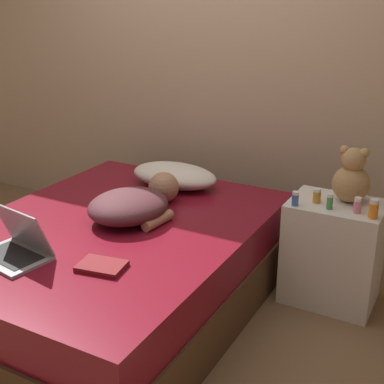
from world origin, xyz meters
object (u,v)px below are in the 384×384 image
(bottle_pink, at_px, (358,205))
(book, at_px, (102,266))
(teddy_bear, at_px, (352,178))
(bottle_green, at_px, (330,202))
(pillow, at_px, (174,175))
(bottle_amber, at_px, (317,196))
(person_lying, at_px, (135,203))
(bottle_blue, at_px, (295,199))
(laptop, at_px, (16,246))
(bottle_orange, at_px, (374,209))

(bottle_pink, height_order, book, bottle_pink)
(teddy_bear, xyz_separation_m, bottle_green, (-0.07, -0.17, -0.10))
(bottle_green, relative_size, bottle_pink, 1.01)
(pillow, xyz_separation_m, bottle_amber, (0.98, -0.08, 0.06))
(pillow, relative_size, bottle_amber, 7.02)
(person_lying, bearing_deg, pillow, 102.46)
(bottle_amber, bearing_deg, bottle_blue, -132.94)
(bottle_blue, height_order, book, bottle_blue)
(laptop, relative_size, bottle_green, 4.40)
(bottle_amber, distance_m, bottle_green, 0.11)
(pillow, bearing_deg, bottle_orange, -6.45)
(person_lying, bearing_deg, bottle_orange, 24.08)
(bottle_blue, xyz_separation_m, bottle_green, (0.18, 0.04, 0.00))
(laptop, distance_m, bottle_orange, 1.84)
(bottle_orange, relative_size, book, 0.44)
(person_lying, distance_m, bottle_blue, 0.91)
(person_lying, bearing_deg, teddy_bear, 34.59)
(bottle_orange, relative_size, bottle_pink, 1.20)
(laptop, bearing_deg, book, 22.37)
(book, bearing_deg, pillow, 103.47)
(pillow, distance_m, bottle_pink, 1.23)
(person_lying, bearing_deg, bottle_blue, 30.40)
(person_lying, bearing_deg, bottle_pink, 26.67)
(bottle_orange, height_order, book, bottle_orange)
(laptop, height_order, book, laptop)
(teddy_bear, height_order, bottle_pink, teddy_bear)
(bottle_amber, bearing_deg, bottle_pink, -9.97)
(bottle_green, xyz_separation_m, bottle_pink, (0.15, 0.02, -0.00))
(pillow, bearing_deg, bottle_amber, -4.44)
(bottle_amber, xyz_separation_m, bottle_orange, (0.32, -0.07, 0.01))
(teddy_bear, relative_size, book, 1.35)
(pillow, relative_size, book, 2.51)
(laptop, bearing_deg, teddy_bear, 53.75)
(bottle_green, height_order, bottle_pink, same)
(pillow, distance_m, teddy_bear, 1.15)
(laptop, height_order, bottle_pink, laptop)
(person_lying, distance_m, bottle_pink, 1.24)
(bottle_orange, relative_size, bottle_blue, 1.27)
(bottle_amber, relative_size, bottle_green, 0.96)
(teddy_bear, bearing_deg, bottle_amber, -145.07)
(pillow, height_order, book, pillow)
(bottle_pink, bearing_deg, pillow, 174.48)
(pillow, relative_size, teddy_bear, 1.86)
(person_lying, distance_m, teddy_bear, 1.24)
(bottle_blue, bearing_deg, book, -122.44)
(bottle_blue, height_order, bottle_pink, bottle_pink)
(laptop, relative_size, bottle_blue, 4.68)
(bottle_amber, bearing_deg, book, -123.56)
(teddy_bear, distance_m, bottle_pink, 0.20)
(bottle_green, bearing_deg, bottle_blue, -166.47)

